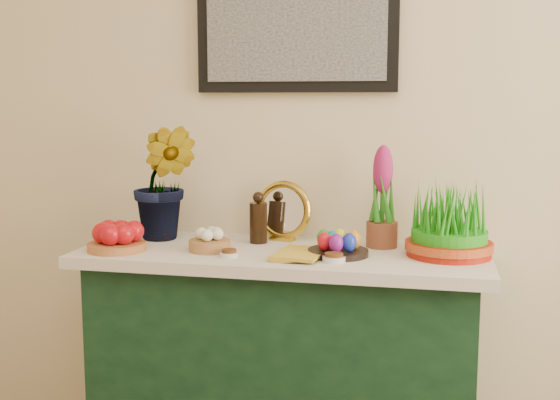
% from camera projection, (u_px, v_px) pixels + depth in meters
% --- Properties ---
extents(sideboard, '(1.30, 0.45, 0.85)m').
position_uv_depth(sideboard, '(283.00, 377.00, 2.50)').
color(sideboard, '#153A1F').
rests_on(sideboard, ground).
extents(tablecloth, '(1.40, 0.55, 0.04)m').
position_uv_depth(tablecloth, '(283.00, 255.00, 2.43)').
color(tablecloth, silver).
rests_on(tablecloth, sideboard).
extents(hyacinth_green, '(0.30, 0.26, 0.56)m').
position_uv_depth(hyacinth_green, '(164.00, 164.00, 2.57)').
color(hyacinth_green, '#277E1A').
rests_on(hyacinth_green, tablecloth).
extents(apple_bowl, '(0.22, 0.22, 0.10)m').
position_uv_depth(apple_bowl, '(116.00, 239.00, 2.40)').
color(apple_bowl, '#A76232').
rests_on(apple_bowl, tablecloth).
extents(garlic_basket, '(0.17, 0.17, 0.08)m').
position_uv_depth(garlic_basket, '(210.00, 241.00, 2.40)').
color(garlic_basket, '#A46F42').
rests_on(garlic_basket, tablecloth).
extents(vinegar_cruet, '(0.06, 0.06, 0.19)m').
position_uv_depth(vinegar_cruet, '(258.00, 220.00, 2.53)').
color(vinegar_cruet, black).
rests_on(vinegar_cruet, tablecloth).
extents(mirror, '(0.23, 0.10, 0.22)m').
position_uv_depth(mirror, '(283.00, 211.00, 2.58)').
color(mirror, gold).
rests_on(mirror, tablecloth).
extents(book, '(0.16, 0.22, 0.03)m').
position_uv_depth(book, '(278.00, 252.00, 2.33)').
color(book, gold).
rests_on(book, tablecloth).
extents(spice_dish_left, '(0.06, 0.06, 0.03)m').
position_uv_depth(spice_dish_left, '(229.00, 253.00, 2.31)').
color(spice_dish_left, silver).
rests_on(spice_dish_left, tablecloth).
extents(spice_dish_right, '(0.07, 0.07, 0.03)m').
position_uv_depth(spice_dish_right, '(334.00, 258.00, 2.24)').
color(spice_dish_right, silver).
rests_on(spice_dish_right, tablecloth).
extents(egg_plate, '(0.26, 0.26, 0.08)m').
position_uv_depth(egg_plate, '(337.00, 246.00, 2.33)').
color(egg_plate, black).
rests_on(egg_plate, tablecloth).
extents(hyacinth_pink, '(0.11, 0.11, 0.36)m').
position_uv_depth(hyacinth_pink, '(382.00, 202.00, 2.45)').
color(hyacinth_pink, brown).
rests_on(hyacinth_pink, tablecloth).
extents(wheatgrass_sabzeh, '(0.29, 0.29, 0.24)m').
position_uv_depth(wheatgrass_sabzeh, '(450.00, 225.00, 2.31)').
color(wheatgrass_sabzeh, '#9C1708').
rests_on(wheatgrass_sabzeh, tablecloth).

